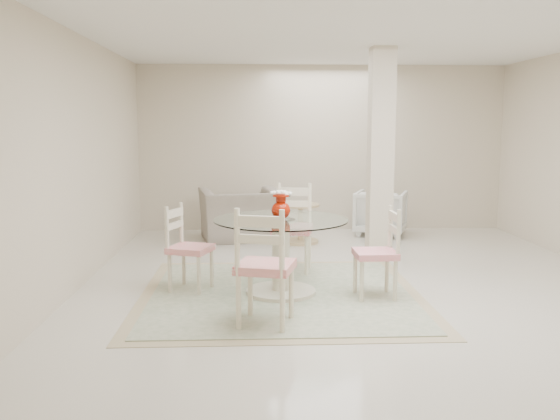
{
  "coord_description": "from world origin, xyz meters",
  "views": [
    {
      "loc": [
        -1.13,
        -6.26,
        1.72
      ],
      "look_at": [
        -0.86,
        -0.15,
        0.85
      ],
      "focal_mm": 38.0,
      "sensor_mm": 36.0,
      "label": 1
    }
  ],
  "objects_px": {
    "dining_chair_south": "(263,258)",
    "recliner_taupe": "(241,215)",
    "red_vase": "(281,205)",
    "armchair_white": "(381,213)",
    "side_table": "(300,225)",
    "dining_chair_west": "(185,241)",
    "column": "(380,155)",
    "dining_chair_north": "(293,221)",
    "dining_chair_east": "(382,246)",
    "dining_table": "(281,256)"
  },
  "relations": [
    {
      "from": "red_vase",
      "to": "dining_chair_east",
      "type": "height_order",
      "value": "red_vase"
    },
    {
      "from": "column",
      "to": "red_vase",
      "type": "relative_size",
      "value": 9.23
    },
    {
      "from": "dining_chair_west",
      "to": "side_table",
      "type": "bearing_deg",
      "value": -10.05
    },
    {
      "from": "column",
      "to": "recliner_taupe",
      "type": "distance_m",
      "value": 2.48
    },
    {
      "from": "side_table",
      "to": "red_vase",
      "type": "bearing_deg",
      "value": -98.71
    },
    {
      "from": "recliner_taupe",
      "to": "dining_chair_west",
      "type": "bearing_deg",
      "value": 68.63
    },
    {
      "from": "dining_chair_north",
      "to": "side_table",
      "type": "relative_size",
      "value": 1.97
    },
    {
      "from": "dining_table",
      "to": "recliner_taupe",
      "type": "xyz_separation_m",
      "value": [
        -0.48,
        3.01,
        -0.02
      ]
    },
    {
      "from": "dining_table",
      "to": "side_table",
      "type": "bearing_deg",
      "value": 81.29
    },
    {
      "from": "red_vase",
      "to": "armchair_white",
      "type": "relative_size",
      "value": 0.38
    },
    {
      "from": "dining_chair_north",
      "to": "armchair_white",
      "type": "xyz_separation_m",
      "value": [
        1.55,
        2.29,
        -0.25
      ]
    },
    {
      "from": "dining_chair_east",
      "to": "dining_chair_north",
      "type": "height_order",
      "value": "dining_chair_north"
    },
    {
      "from": "side_table",
      "to": "armchair_white",
      "type": "bearing_deg",
      "value": 24.38
    },
    {
      "from": "dining_chair_west",
      "to": "armchair_white",
      "type": "height_order",
      "value": "dining_chair_west"
    },
    {
      "from": "dining_chair_south",
      "to": "side_table",
      "type": "bearing_deg",
      "value": -84.42
    },
    {
      "from": "red_vase",
      "to": "armchair_white",
      "type": "distance_m",
      "value": 3.77
    },
    {
      "from": "dining_chair_south",
      "to": "dining_table",
      "type": "bearing_deg",
      "value": -86.05
    },
    {
      "from": "dining_chair_east",
      "to": "recliner_taupe",
      "type": "relative_size",
      "value": 0.86
    },
    {
      "from": "red_vase",
      "to": "dining_chair_north",
      "type": "bearing_deg",
      "value": 79.38
    },
    {
      "from": "dining_table",
      "to": "recliner_taupe",
      "type": "relative_size",
      "value": 1.16
    },
    {
      "from": "column",
      "to": "dining_table",
      "type": "relative_size",
      "value": 1.98
    },
    {
      "from": "side_table",
      "to": "column",
      "type": "bearing_deg",
      "value": -47.96
    },
    {
      "from": "dining_chair_east",
      "to": "armchair_white",
      "type": "bearing_deg",
      "value": 166.69
    },
    {
      "from": "dining_chair_south",
      "to": "armchair_white",
      "type": "distance_m",
      "value": 4.73
    },
    {
      "from": "dining_chair_west",
      "to": "recliner_taupe",
      "type": "height_order",
      "value": "dining_chair_west"
    },
    {
      "from": "armchair_white",
      "to": "dining_chair_south",
      "type": "bearing_deg",
      "value": 86.35
    },
    {
      "from": "dining_chair_south",
      "to": "side_table",
      "type": "relative_size",
      "value": 1.99
    },
    {
      "from": "dining_chair_south",
      "to": "side_table",
      "type": "height_order",
      "value": "dining_chair_south"
    },
    {
      "from": "armchair_white",
      "to": "side_table",
      "type": "height_order",
      "value": "armchair_white"
    },
    {
      "from": "column",
      "to": "dining_chair_south",
      "type": "distance_m",
      "value": 3.17
    },
    {
      "from": "dining_table",
      "to": "dining_chair_north",
      "type": "xyz_separation_m",
      "value": [
        0.19,
        1.01,
        0.2
      ]
    },
    {
      "from": "dining_table",
      "to": "dining_chair_east",
      "type": "height_order",
      "value": "dining_chair_east"
    },
    {
      "from": "dining_chair_east",
      "to": "side_table",
      "type": "relative_size",
      "value": 1.75
    },
    {
      "from": "recliner_taupe",
      "to": "armchair_white",
      "type": "distance_m",
      "value": 2.23
    },
    {
      "from": "dining_table",
      "to": "dining_chair_north",
      "type": "height_order",
      "value": "dining_chair_north"
    },
    {
      "from": "column",
      "to": "red_vase",
      "type": "bearing_deg",
      "value": -129.43
    },
    {
      "from": "dining_chair_east",
      "to": "dining_chair_west",
      "type": "relative_size",
      "value": 1.01
    },
    {
      "from": "dining_table",
      "to": "dining_chair_south",
      "type": "relative_size",
      "value": 1.18
    },
    {
      "from": "recliner_taupe",
      "to": "side_table",
      "type": "distance_m",
      "value": 0.95
    },
    {
      "from": "dining_chair_north",
      "to": "dining_chair_west",
      "type": "distance_m",
      "value": 1.44
    },
    {
      "from": "armchair_white",
      "to": "dining_table",
      "type": "bearing_deg",
      "value": 82.75
    },
    {
      "from": "recliner_taupe",
      "to": "red_vase",
      "type": "bearing_deg",
      "value": 88.06
    },
    {
      "from": "dining_table",
      "to": "dining_chair_south",
      "type": "bearing_deg",
      "value": -100.95
    },
    {
      "from": "column",
      "to": "dining_chair_west",
      "type": "relative_size",
      "value": 2.7
    },
    {
      "from": "dining_chair_south",
      "to": "recliner_taupe",
      "type": "xyz_separation_m",
      "value": [
        -0.28,
        4.02,
        -0.23
      ]
    },
    {
      "from": "red_vase",
      "to": "dining_chair_west",
      "type": "height_order",
      "value": "red_vase"
    },
    {
      "from": "dining_chair_east",
      "to": "dining_chair_south",
      "type": "xyz_separation_m",
      "value": [
        -1.19,
        -0.83,
        0.08
      ]
    },
    {
      "from": "column",
      "to": "dining_chair_north",
      "type": "xyz_separation_m",
      "value": [
        -1.17,
        -0.65,
        -0.75
      ]
    },
    {
      "from": "dining_chair_south",
      "to": "side_table",
      "type": "distance_m",
      "value": 3.77
    },
    {
      "from": "column",
      "to": "armchair_white",
      "type": "distance_m",
      "value": 1.96
    }
  ]
}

